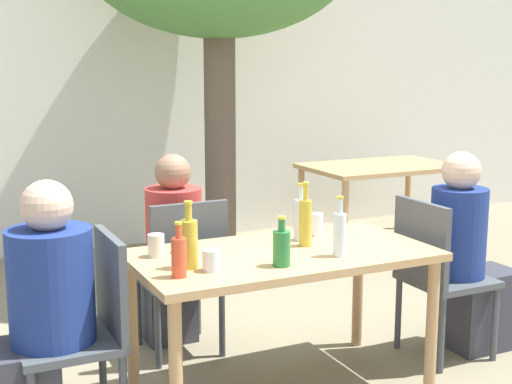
% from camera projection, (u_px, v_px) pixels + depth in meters
% --- Properties ---
extents(cafe_building_wall, '(10.00, 0.08, 2.80)m').
position_uv_depth(cafe_building_wall, '(111.00, 92.00, 6.31)').
color(cafe_building_wall, white).
rests_on(cafe_building_wall, ground_plane).
extents(dining_table_front, '(1.48, 0.79, 0.74)m').
position_uv_depth(dining_table_front, '(282.00, 268.00, 3.55)').
color(dining_table_front, tan).
rests_on(dining_table_front, ground_plane).
extents(dining_table_back, '(1.35, 0.87, 0.74)m').
position_uv_depth(dining_table_back, '(380.00, 174.00, 6.51)').
color(dining_table_back, tan).
rests_on(dining_table_back, ground_plane).
extents(patio_chair_0, '(0.44, 0.44, 0.91)m').
position_uv_depth(patio_chair_0, '(87.00, 323.00, 3.15)').
color(patio_chair_0, '#474C51').
rests_on(patio_chair_0, ground_plane).
extents(patio_chair_1, '(0.44, 0.44, 0.91)m').
position_uv_depth(patio_chair_1, '(436.00, 269.00, 3.98)').
color(patio_chair_1, '#474C51').
rests_on(patio_chair_1, ground_plane).
extents(patio_chair_2, '(0.44, 0.44, 0.91)m').
position_uv_depth(patio_chair_2, '(183.00, 268.00, 4.00)').
color(patio_chair_2, '#474C51').
rests_on(patio_chair_2, ground_plane).
extents(person_seated_0, '(0.58, 0.37, 1.18)m').
position_uv_depth(person_seated_0, '(32.00, 330.00, 3.05)').
color(person_seated_0, '#383842').
rests_on(person_seated_0, ground_plane).
extents(person_seated_1, '(0.56, 0.31, 1.17)m').
position_uv_depth(person_seated_1, '(469.00, 263.00, 4.09)').
color(person_seated_1, '#383842').
rests_on(person_seated_1, ground_plane).
extents(person_seated_2, '(0.32, 0.56, 1.15)m').
position_uv_depth(person_seated_2, '(169.00, 259.00, 4.22)').
color(person_seated_2, '#383842').
rests_on(person_seated_2, ground_plane).
extents(oil_cruet_0, '(0.08, 0.08, 0.31)m').
position_uv_depth(oil_cruet_0, '(189.00, 242.00, 3.23)').
color(oil_cruet_0, gold).
rests_on(oil_cruet_0, dining_table_front).
extents(green_bottle_1, '(0.08, 0.08, 0.23)m').
position_uv_depth(green_bottle_1, '(282.00, 247.00, 3.26)').
color(green_bottle_1, '#287A38').
rests_on(green_bottle_1, dining_table_front).
extents(soda_bottle_2, '(0.07, 0.07, 0.25)m').
position_uv_depth(soda_bottle_2, '(179.00, 256.00, 3.09)').
color(soda_bottle_2, '#DB4C2D').
rests_on(soda_bottle_2, dining_table_front).
extents(water_bottle_3, '(0.06, 0.06, 0.29)m').
position_uv_depth(water_bottle_3, '(340.00, 233.00, 3.42)').
color(water_bottle_3, silver).
rests_on(water_bottle_3, dining_table_front).
extents(water_bottle_4, '(0.07, 0.07, 0.30)m').
position_uv_depth(water_bottle_4, '(300.00, 218.00, 3.73)').
color(water_bottle_4, silver).
rests_on(water_bottle_4, dining_table_front).
extents(oil_cruet_5, '(0.06, 0.06, 0.33)m').
position_uv_depth(oil_cruet_5, '(305.00, 221.00, 3.61)').
color(oil_cruet_5, gold).
rests_on(oil_cruet_5, dining_table_front).
extents(drinking_glass_0, '(0.08, 0.08, 0.11)m').
position_uv_depth(drinking_glass_0, '(156.00, 245.00, 3.43)').
color(drinking_glass_0, silver).
rests_on(drinking_glass_0, dining_table_front).
extents(drinking_glass_1, '(0.06, 0.06, 0.08)m').
position_uv_depth(drinking_glass_1, '(183.00, 244.00, 3.50)').
color(drinking_glass_1, white).
rests_on(drinking_glass_1, dining_table_front).
extents(drinking_glass_2, '(0.07, 0.07, 0.12)m').
position_uv_depth(drinking_glass_2, '(317.00, 224.00, 3.85)').
color(drinking_glass_2, white).
rests_on(drinking_glass_2, dining_table_front).
extents(drinking_glass_3, '(0.08, 0.08, 0.10)m').
position_uv_depth(drinking_glass_3, '(211.00, 260.00, 3.19)').
color(drinking_glass_3, silver).
rests_on(drinking_glass_3, dining_table_front).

